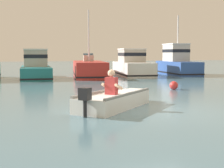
# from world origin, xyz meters

# --- Properties ---
(ground_plane) EXTENTS (120.00, 120.00, 0.00)m
(ground_plane) POSITION_xyz_m (0.00, 0.00, 0.00)
(ground_plane) COLOR slate
(rowboat_with_person) EXTENTS (3.06, 3.07, 1.19)m
(rowboat_with_person) POSITION_xyz_m (-1.12, 0.73, 0.25)
(rowboat_with_person) COLOR white
(rowboat_with_person) RESTS_ON ground
(moored_boat_teal) EXTENTS (2.30, 5.27, 1.97)m
(moored_boat_teal) POSITION_xyz_m (-2.38, 13.87, 0.72)
(moored_boat_teal) COLOR #1E727A
(moored_boat_teal) RESTS_ON ground
(moored_boat_red) EXTENTS (3.10, 6.68, 4.73)m
(moored_boat_red) POSITION_xyz_m (1.34, 14.09, 0.53)
(moored_boat_red) COLOR #B72D28
(moored_boat_red) RESTS_ON ground
(moored_boat_white) EXTENTS (2.74, 5.51, 2.03)m
(moored_boat_white) POSITION_xyz_m (4.73, 14.28, 0.76)
(moored_boat_white) COLOR white
(moored_boat_white) RESTS_ON ground
(moored_boat_blue) EXTENTS (2.34, 5.37, 4.59)m
(moored_boat_blue) POSITION_xyz_m (8.50, 14.36, 0.90)
(moored_boat_blue) COLOR #2D519E
(moored_boat_blue) RESTS_ON ground
(mooring_buoy) EXTENTS (0.39, 0.39, 0.39)m
(mooring_buoy) POSITION_xyz_m (3.09, 4.80, 0.19)
(mooring_buoy) COLOR red
(mooring_buoy) RESTS_ON ground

